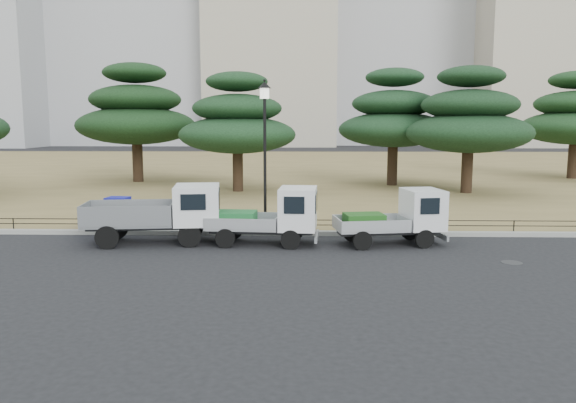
{
  "coord_description": "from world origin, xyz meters",
  "views": [
    {
      "loc": [
        0.5,
        -17.02,
        3.97
      ],
      "look_at": [
        0.0,
        2.0,
        1.3
      ],
      "focal_mm": 35.0,
      "sensor_mm": 36.0,
      "label": 1
    }
  ],
  "objects_px": {
    "truck_kei_rear": "(397,217)",
    "street_lamp": "(265,131)",
    "truck_kei_front": "(271,216)",
    "tarp_pile": "(112,215)",
    "truck_large": "(162,211)"
  },
  "relations": [
    {
      "from": "tarp_pile",
      "to": "truck_large",
      "type": "bearing_deg",
      "value": -40.87
    },
    {
      "from": "street_lamp",
      "to": "tarp_pile",
      "type": "xyz_separation_m",
      "value": [
        -5.74,
        0.43,
        -3.1
      ]
    },
    {
      "from": "truck_large",
      "to": "truck_kei_front",
      "type": "xyz_separation_m",
      "value": [
        3.66,
        -0.14,
        -0.13
      ]
    },
    {
      "from": "truck_kei_rear",
      "to": "street_lamp",
      "type": "distance_m",
      "value": 5.53
    },
    {
      "from": "truck_kei_rear",
      "to": "tarp_pile",
      "type": "distance_m",
      "value": 10.42
    },
    {
      "from": "street_lamp",
      "to": "truck_kei_front",
      "type": "bearing_deg",
      "value": -79.91
    },
    {
      "from": "truck_large",
      "to": "street_lamp",
      "type": "bearing_deg",
      "value": 18.91
    },
    {
      "from": "truck_kei_rear",
      "to": "street_lamp",
      "type": "bearing_deg",
      "value": 149.61
    },
    {
      "from": "truck_kei_front",
      "to": "tarp_pile",
      "type": "bearing_deg",
      "value": 163.6
    },
    {
      "from": "truck_kei_front",
      "to": "street_lamp",
      "type": "xyz_separation_m",
      "value": [
        -0.32,
        1.8,
        2.76
      ]
    },
    {
      "from": "truck_large",
      "to": "truck_kei_front",
      "type": "height_order",
      "value": "truck_large"
    },
    {
      "from": "truck_kei_front",
      "to": "truck_kei_rear",
      "type": "distance_m",
      "value": 4.13
    },
    {
      "from": "truck_kei_rear",
      "to": "tarp_pile",
      "type": "xyz_separation_m",
      "value": [
        -10.2,
        2.14,
        -0.31
      ]
    },
    {
      "from": "truck_kei_front",
      "to": "truck_large",
      "type": "bearing_deg",
      "value": -178.47
    },
    {
      "from": "street_lamp",
      "to": "tarp_pile",
      "type": "distance_m",
      "value": 6.54
    }
  ]
}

